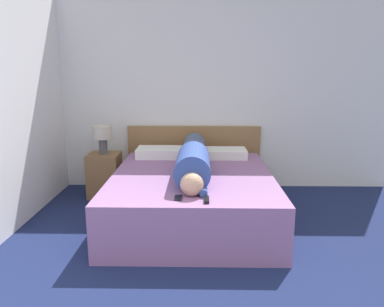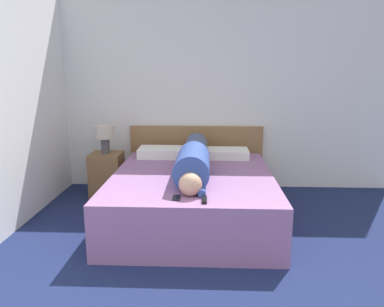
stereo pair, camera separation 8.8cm
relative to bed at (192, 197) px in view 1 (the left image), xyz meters
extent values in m
cube|color=white|center=(0.14, 1.24, 1.04)|extent=(5.01, 0.06, 2.60)
cube|color=#936699|center=(0.00, 0.00, 0.00)|extent=(1.67, 2.04, 0.52)
cube|color=olive|center=(0.00, 1.17, 0.17)|extent=(1.79, 0.04, 0.85)
cube|color=brown|center=(-1.13, 0.76, 0.02)|extent=(0.39, 0.38, 0.55)
cylinder|color=#4C4C51|center=(-1.13, 0.76, 0.39)|extent=(0.10, 0.10, 0.19)
cylinder|color=beige|center=(-1.13, 0.76, 0.57)|extent=(0.24, 0.24, 0.16)
sphere|color=tan|center=(0.01, -0.72, 0.36)|extent=(0.21, 0.21, 0.21)
cylinder|color=#334C99|center=(0.01, -0.29, 0.42)|extent=(0.33, 0.74, 0.33)
cylinder|color=#47567A|center=(0.01, 0.53, 0.39)|extent=(0.27, 0.88, 0.27)
cylinder|color=#334C99|center=(0.11, -0.67, 0.29)|extent=(0.07, 0.22, 0.07)
cube|color=white|center=(-0.40, 0.76, 0.32)|extent=(0.62, 0.37, 0.12)
cube|color=white|center=(0.37, 0.76, 0.31)|extent=(0.59, 0.37, 0.10)
cube|color=black|center=(0.13, -0.86, 0.27)|extent=(0.04, 0.15, 0.02)
cube|color=black|center=(-0.11, -0.80, 0.26)|extent=(0.06, 0.13, 0.01)
camera|label=1|loc=(0.07, -3.81, 1.32)|focal=35.00mm
camera|label=2|loc=(0.16, -3.81, 1.32)|focal=35.00mm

